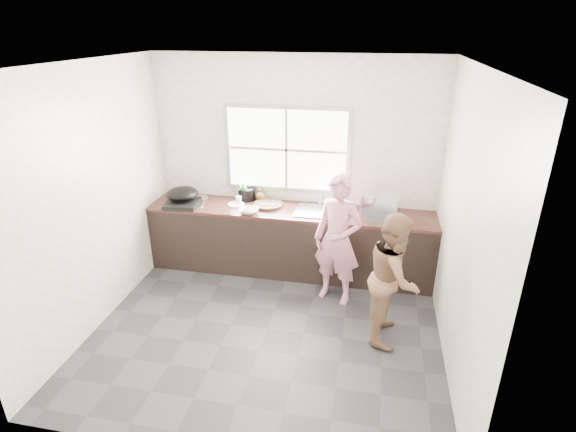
% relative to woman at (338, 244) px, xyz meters
% --- Properties ---
extents(floor, '(3.60, 3.20, 0.01)m').
position_rel_woman_xyz_m(floor, '(-0.66, -0.74, -0.72)').
color(floor, '#2C2C2F').
rests_on(floor, ground).
extents(ceiling, '(3.60, 3.20, 0.01)m').
position_rel_woman_xyz_m(ceiling, '(-0.66, -0.74, 1.99)').
color(ceiling, silver).
rests_on(ceiling, wall_back).
extents(wall_back, '(3.60, 0.01, 2.70)m').
position_rel_woman_xyz_m(wall_back, '(-0.66, 0.87, 0.64)').
color(wall_back, beige).
rests_on(wall_back, ground).
extents(wall_left, '(0.01, 3.20, 2.70)m').
position_rel_woman_xyz_m(wall_left, '(-2.46, -0.74, 0.64)').
color(wall_left, beige).
rests_on(wall_left, ground).
extents(wall_right, '(0.01, 3.20, 2.70)m').
position_rel_woman_xyz_m(wall_right, '(1.15, -0.74, 0.64)').
color(wall_right, beige).
rests_on(wall_right, ground).
extents(wall_front, '(3.60, 0.01, 2.70)m').
position_rel_woman_xyz_m(wall_front, '(-0.66, -2.34, 0.64)').
color(wall_front, beige).
rests_on(wall_front, ground).
extents(cabinet, '(3.60, 0.62, 0.82)m').
position_rel_woman_xyz_m(cabinet, '(-0.66, 0.55, -0.30)').
color(cabinet, black).
rests_on(cabinet, floor).
extents(countertop, '(3.60, 0.64, 0.04)m').
position_rel_woman_xyz_m(countertop, '(-0.66, 0.55, 0.13)').
color(countertop, '#371B16').
rests_on(countertop, cabinet).
extents(sink, '(0.55, 0.45, 0.02)m').
position_rel_woman_xyz_m(sink, '(-0.31, 0.55, 0.15)').
color(sink, silver).
rests_on(sink, countertop).
extents(faucet, '(0.02, 0.02, 0.30)m').
position_rel_woman_xyz_m(faucet, '(-0.31, 0.75, 0.30)').
color(faucet, silver).
rests_on(faucet, countertop).
extents(window_frame, '(1.60, 0.05, 1.10)m').
position_rel_woman_xyz_m(window_frame, '(-0.76, 0.85, 0.84)').
color(window_frame, '#9EA0A5').
rests_on(window_frame, wall_back).
extents(window_glazing, '(1.50, 0.01, 1.00)m').
position_rel_woman_xyz_m(window_glazing, '(-0.76, 0.83, 0.84)').
color(window_glazing, white).
rests_on(window_glazing, window_frame).
extents(woman, '(0.60, 0.48, 1.43)m').
position_rel_woman_xyz_m(woman, '(0.00, 0.00, 0.00)').
color(woman, pink).
rests_on(woman, floor).
extents(person_side, '(0.58, 0.71, 1.37)m').
position_rel_woman_xyz_m(person_side, '(0.62, -0.57, -0.03)').
color(person_side, brown).
rests_on(person_side, floor).
extents(cutting_board, '(0.44, 0.44, 0.04)m').
position_rel_woman_xyz_m(cutting_board, '(-0.95, 0.61, 0.16)').
color(cutting_board, '#312313').
rests_on(cutting_board, countertop).
extents(cleaver, '(0.20, 0.12, 0.01)m').
position_rel_woman_xyz_m(cleaver, '(-0.94, 0.59, 0.19)').
color(cleaver, '#B5B8BC').
rests_on(cleaver, cutting_board).
extents(bowl_mince, '(0.24, 0.24, 0.06)m').
position_rel_woman_xyz_m(bowl_mince, '(-1.13, 0.34, 0.18)').
color(bowl_mince, silver).
rests_on(bowl_mince, countertop).
extents(bowl_crabs, '(0.27, 0.27, 0.07)m').
position_rel_woman_xyz_m(bowl_crabs, '(-0.07, 0.51, 0.18)').
color(bowl_crabs, white).
rests_on(bowl_crabs, countertop).
extents(bowl_held, '(0.23, 0.23, 0.06)m').
position_rel_woman_xyz_m(bowl_held, '(-0.13, 0.34, 0.18)').
color(bowl_held, white).
rests_on(bowl_held, countertop).
extents(black_pot, '(0.29, 0.29, 0.16)m').
position_rel_woman_xyz_m(black_pot, '(-1.29, 0.78, 0.23)').
color(black_pot, black).
rests_on(black_pot, countertop).
extents(plate_food, '(0.27, 0.27, 0.02)m').
position_rel_woman_xyz_m(plate_food, '(-1.36, 0.57, 0.15)').
color(plate_food, silver).
rests_on(plate_food, countertop).
extents(bottle_green, '(0.11, 0.11, 0.28)m').
position_rel_woman_xyz_m(bottle_green, '(-1.31, 0.74, 0.29)').
color(bottle_green, '#297F2E').
rests_on(bottle_green, countertop).
extents(bottle_brown_tall, '(0.11, 0.11, 0.18)m').
position_rel_woman_xyz_m(bottle_brown_tall, '(-1.35, 0.78, 0.24)').
color(bottle_brown_tall, '#412210').
rests_on(bottle_brown_tall, countertop).
extents(bottle_brown_short, '(0.12, 0.12, 0.15)m').
position_rel_woman_xyz_m(bottle_brown_short, '(-1.10, 0.78, 0.22)').
color(bottle_brown_short, '#503514').
rests_on(bottle_brown_short, countertop).
extents(glass_jar, '(0.09, 0.09, 0.10)m').
position_rel_woman_xyz_m(glass_jar, '(-1.34, 0.61, 0.20)').
color(glass_jar, white).
rests_on(glass_jar, countertop).
extents(burner, '(0.44, 0.44, 0.06)m').
position_rel_woman_xyz_m(burner, '(-2.03, 0.41, 0.18)').
color(burner, black).
rests_on(burner, countertop).
extents(wok, '(0.47, 0.47, 0.15)m').
position_rel_woman_xyz_m(wok, '(-2.05, 0.49, 0.28)').
color(wok, black).
rests_on(wok, burner).
extents(dish_rack, '(0.47, 0.37, 0.32)m').
position_rel_woman_xyz_m(dish_rack, '(0.45, 0.46, 0.31)').
color(dish_rack, silver).
rests_on(dish_rack, countertop).
extents(pot_lid_left, '(0.35, 0.35, 0.01)m').
position_rel_woman_xyz_m(pot_lid_left, '(-1.90, 0.47, 0.15)').
color(pot_lid_left, '#AEAFB5').
rests_on(pot_lid_left, countertop).
extents(pot_lid_right, '(0.23, 0.23, 0.01)m').
position_rel_woman_xyz_m(pot_lid_right, '(-1.91, 0.71, 0.15)').
color(pot_lid_right, silver).
rests_on(pot_lid_right, countertop).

